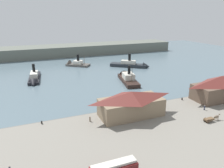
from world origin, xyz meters
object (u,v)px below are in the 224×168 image
(mooring_post_center_west, at_px, (162,102))
(ferry_moored_west, at_px, (133,65))
(pedestrian_by_tram, at_px, (90,119))
(ferry_departing_north, at_px, (34,78))
(pedestrian_standing_center, at_px, (204,108))
(mooring_post_west, at_px, (42,122))
(horse_cart, at_px, (212,118))
(mooring_post_center_east, at_px, (182,99))
(ferry_shed_customs_shed, at_px, (221,87))
(ferry_near_quay, at_px, (127,78))
(ferry_shed_central_terminal, at_px, (131,103))
(ferry_approaching_west, at_px, (75,64))

(mooring_post_center_west, xyz_separation_m, ferry_moored_west, (18.26, 58.52, -0.20))
(pedestrian_by_tram, xyz_separation_m, ferry_departing_north, (-13.26, 54.04, -0.73))
(pedestrian_standing_center, xyz_separation_m, mooring_post_west, (-51.64, 10.46, -0.33))
(horse_cart, relative_size, ferry_moored_west, 0.25)
(horse_cart, xyz_separation_m, mooring_post_center_west, (-6.24, 16.92, -0.48))
(ferry_departing_north, bearing_deg, mooring_post_center_east, -45.28)
(mooring_post_west, xyz_separation_m, mooring_post_center_west, (41.46, -0.46, 0.00))
(ferry_shed_customs_shed, bearing_deg, mooring_post_center_east, 164.36)
(ferry_shed_customs_shed, relative_size, ferry_near_quay, 0.96)
(horse_cart, distance_m, pedestrian_by_tram, 36.68)
(ferry_shed_customs_shed, xyz_separation_m, horse_cart, (-17.12, -12.87, -3.63))
(mooring_post_west, relative_size, mooring_post_center_west, 1.00)
(pedestrian_by_tram, bearing_deg, ferry_shed_customs_shed, -0.71)
(mooring_post_west, xyz_separation_m, ferry_near_quay, (43.76, 33.11, -0.18))
(pedestrian_standing_center, height_order, ferry_departing_north, ferry_departing_north)
(ferry_shed_customs_shed, height_order, ferry_departing_north, ferry_shed_customs_shed)
(ferry_moored_west, bearing_deg, ferry_near_quay, -122.62)
(horse_cart, relative_size, ferry_departing_north, 0.24)
(ferry_shed_central_terminal, height_order, ferry_shed_customs_shed, ferry_shed_customs_shed)
(pedestrian_standing_center, relative_size, ferry_moored_west, 0.07)
(mooring_post_center_east, bearing_deg, ferry_shed_central_terminal, -169.68)
(ferry_shed_central_terminal, bearing_deg, horse_cart, -31.08)
(pedestrian_by_tram, distance_m, ferry_approaching_west, 80.34)
(ferry_shed_central_terminal, distance_m, pedestrian_standing_center, 25.63)
(ferry_shed_customs_shed, xyz_separation_m, mooring_post_center_west, (-23.36, 4.05, -4.11))
(ferry_approaching_west, height_order, ferry_near_quay, ferry_near_quay)
(pedestrian_standing_center, bearing_deg, pedestrian_by_tram, 170.18)
(pedestrian_standing_center, bearing_deg, mooring_post_center_east, 96.44)
(pedestrian_standing_center, height_order, mooring_post_center_west, pedestrian_standing_center)
(horse_cart, relative_size, mooring_post_west, 6.49)
(ferry_shed_customs_shed, bearing_deg, ferry_approaching_west, 115.60)
(pedestrian_by_tram, height_order, mooring_post_west, pedestrian_by_tram)
(mooring_post_west, bearing_deg, mooring_post_center_east, -0.57)
(mooring_post_center_east, distance_m, ferry_moored_west, 59.28)
(horse_cart, relative_size, mooring_post_center_east, 6.49)
(ferry_shed_customs_shed, distance_m, pedestrian_by_tram, 51.36)
(mooring_post_west, height_order, ferry_moored_west, ferry_moored_west)
(ferry_near_quay, bearing_deg, mooring_post_west, -142.88)
(ferry_shed_central_terminal, relative_size, mooring_post_west, 22.44)
(ferry_shed_central_terminal, height_order, ferry_departing_north, ferry_shed_central_terminal)
(mooring_post_west, distance_m, ferry_moored_west, 83.29)
(pedestrian_by_tram, relative_size, ferry_moored_west, 0.07)
(ferry_approaching_west, bearing_deg, ferry_near_quay, -67.84)
(ferry_shed_central_terminal, xyz_separation_m, mooring_post_center_east, (23.66, 4.31, -3.63))
(ferry_shed_central_terminal, xyz_separation_m, mooring_post_west, (-26.86, 4.81, -3.63))
(ferry_approaching_west, bearing_deg, ferry_shed_central_terminal, -89.77)
(mooring_post_west, distance_m, ferry_departing_north, 50.17)
(mooring_post_center_east, height_order, ferry_moored_west, ferry_moored_west)
(horse_cart, bearing_deg, ferry_departing_north, 125.04)
(ferry_approaching_west, height_order, ferry_departing_north, ferry_departing_north)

